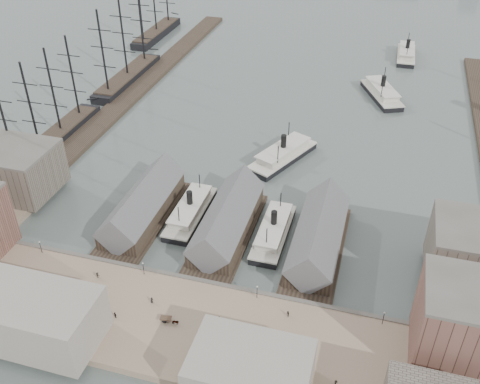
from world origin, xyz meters
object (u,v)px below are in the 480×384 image
(tram, at_px, (452,372))
(horse_cart_right, at_px, (296,350))
(horse_cart_center, at_px, (172,321))
(ferry_docked_west, at_px, (190,211))
(horse_cart_left, at_px, (30,273))

(tram, xyz_separation_m, horse_cart_right, (-32.35, -2.94, -0.86))
(horse_cart_center, distance_m, horse_cart_right, 29.18)
(ferry_docked_west, bearing_deg, horse_cart_left, -128.86)
(horse_cart_left, bearing_deg, horse_cart_right, -87.78)
(ferry_docked_west, height_order, tram, ferry_docked_west)
(horse_cart_center, height_order, horse_cart_right, horse_cart_right)
(horse_cart_left, relative_size, horse_cart_right, 0.95)
(tram, relative_size, horse_cart_right, 1.97)
(ferry_docked_west, xyz_separation_m, horse_cart_center, (11.14, -41.98, 0.50))
(horse_cart_left, relative_size, horse_cart_center, 0.96)
(ferry_docked_west, bearing_deg, horse_cart_center, -75.14)
(ferry_docked_west, relative_size, horse_cart_center, 5.54)
(ferry_docked_west, xyz_separation_m, tram, (72.66, -39.33, 1.45))
(horse_cart_left, height_order, horse_cart_right, horse_cart_right)
(ferry_docked_west, distance_m, tram, 82.64)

